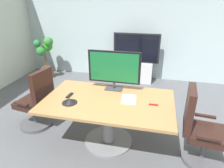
# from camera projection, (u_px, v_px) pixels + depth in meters

# --- Properties ---
(ground_plane) EXTENTS (7.36, 7.36, 0.00)m
(ground_plane) POSITION_uv_depth(u_px,v_px,m) (107.00, 142.00, 3.22)
(ground_plane) COLOR #515459
(wall_back_glass_partition) EXTENTS (6.36, 0.10, 3.00)m
(wall_back_glass_partition) POSITION_uv_depth(u_px,v_px,m) (134.00, 24.00, 5.30)
(wall_back_glass_partition) COLOR #9EB2B7
(wall_back_glass_partition) RESTS_ON ground
(conference_table) EXTENTS (1.90, 1.14, 0.76)m
(conference_table) POSITION_uv_depth(u_px,v_px,m) (108.00, 111.00, 3.01)
(conference_table) COLOR olive
(conference_table) RESTS_ON ground
(office_chair_left) EXTENTS (0.63, 0.61, 1.09)m
(office_chair_left) POSITION_uv_depth(u_px,v_px,m) (37.00, 104.00, 3.43)
(office_chair_left) COLOR #4C4C51
(office_chair_left) RESTS_ON ground
(office_chair_right) EXTENTS (0.62, 0.60, 1.09)m
(office_chair_right) POSITION_uv_depth(u_px,v_px,m) (199.00, 133.00, 2.71)
(office_chair_right) COLOR #4C4C51
(office_chair_right) RESTS_ON ground
(tv_monitor) EXTENTS (0.84, 0.18, 0.64)m
(tv_monitor) POSITION_uv_depth(u_px,v_px,m) (114.00, 68.00, 3.14)
(tv_monitor) COLOR #333338
(tv_monitor) RESTS_ON conference_table
(wall_display_unit) EXTENTS (1.20, 0.36, 1.31)m
(wall_display_unit) POSITION_uv_depth(u_px,v_px,m) (136.00, 66.00, 5.38)
(wall_display_unit) COLOR #B7BABC
(wall_display_unit) RESTS_ON ground
(potted_plant) EXTENTS (0.53, 0.69, 1.17)m
(potted_plant) POSITION_uv_depth(u_px,v_px,m) (46.00, 56.00, 5.56)
(potted_plant) COLOR brown
(potted_plant) RESTS_ON ground
(conference_phone) EXTENTS (0.22, 0.22, 0.07)m
(conference_phone) POSITION_uv_depth(u_px,v_px,m) (69.00, 101.00, 2.84)
(conference_phone) COLOR black
(conference_phone) RESTS_ON conference_table
(remote_control) EXTENTS (0.06, 0.17, 0.02)m
(remote_control) POSITION_uv_depth(u_px,v_px,m) (70.00, 95.00, 3.05)
(remote_control) COLOR black
(remote_control) RESTS_ON conference_table
(whiteboard_marker) EXTENTS (0.13, 0.02, 0.02)m
(whiteboard_marker) POSITION_uv_depth(u_px,v_px,m) (154.00, 105.00, 2.78)
(whiteboard_marker) COLOR red
(whiteboard_marker) RESTS_ON conference_table
(paper_notepad) EXTENTS (0.24, 0.32, 0.01)m
(paper_notepad) POSITION_uv_depth(u_px,v_px,m) (129.00, 99.00, 2.95)
(paper_notepad) COLOR white
(paper_notepad) RESTS_ON conference_table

